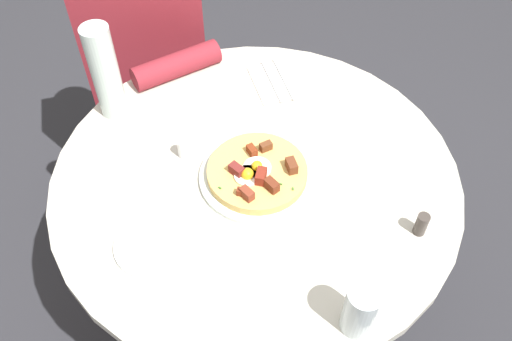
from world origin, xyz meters
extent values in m
plane|color=#2D2D33|center=(0.00, 0.00, 0.00)|extent=(6.00, 6.00, 0.00)
cylinder|color=beige|center=(0.00, 0.00, 0.73)|extent=(1.01, 1.01, 0.03)
cylinder|color=#333338|center=(0.00, 0.00, 0.36)|extent=(0.12, 0.12, 0.71)
cylinder|color=#333338|center=(0.00, 0.00, 0.01)|extent=(0.45, 0.45, 0.02)
cube|color=#2D2D33|center=(-0.20, 0.69, 0.23)|extent=(0.32, 0.28, 0.45)
cube|color=maroon|center=(-0.20, 0.69, 0.69)|extent=(0.38, 0.22, 0.48)
cylinder|color=maroon|center=(-0.12, 0.42, 0.77)|extent=(0.27, 0.14, 0.07)
cylinder|color=silver|center=(0.00, -0.02, 0.75)|extent=(0.28, 0.28, 0.01)
cylinder|color=#DCB25F|center=(0.00, -0.02, 0.76)|extent=(0.24, 0.24, 0.02)
cylinder|color=white|center=(0.00, -0.01, 0.78)|extent=(0.07, 0.07, 0.01)
sphere|color=yellow|center=(0.00, -0.01, 0.78)|extent=(0.03, 0.03, 0.03)
cylinder|color=white|center=(-0.03, -0.03, 0.78)|extent=(0.06, 0.06, 0.01)
sphere|color=yellow|center=(-0.03, -0.03, 0.78)|extent=(0.03, 0.03, 0.03)
cube|color=brown|center=(0.04, 0.04, 0.79)|extent=(0.03, 0.02, 0.02)
cube|color=maroon|center=(-0.05, -0.08, 0.79)|extent=(0.03, 0.02, 0.02)
cube|color=maroon|center=(0.00, -0.05, 0.79)|extent=(0.04, 0.04, 0.03)
cube|color=maroon|center=(0.00, 0.04, 0.79)|extent=(0.02, 0.03, 0.02)
cube|color=maroon|center=(0.02, -0.08, 0.79)|extent=(0.03, 0.04, 0.03)
cube|color=brown|center=(0.08, -0.04, 0.79)|extent=(0.02, 0.04, 0.03)
cube|color=maroon|center=(-0.05, -0.02, 0.79)|extent=(0.04, 0.04, 0.03)
cube|color=brown|center=(-0.04, -0.09, 0.79)|extent=(0.03, 0.04, 0.02)
cube|color=#387F2D|center=(0.04, -0.08, 0.78)|extent=(0.01, 0.01, 0.00)
cube|color=#387F2D|center=(-0.01, -0.02, 0.78)|extent=(0.01, 0.01, 0.00)
cube|color=#387F2D|center=(0.06, -0.10, 0.78)|extent=(0.00, 0.01, 0.00)
cube|color=#387F2D|center=(0.00, 0.05, 0.78)|extent=(0.01, 0.01, 0.00)
cube|color=#387F2D|center=(-0.10, -0.05, 0.78)|extent=(0.01, 0.01, 0.00)
cylinder|color=white|center=(-0.27, -0.15, 0.75)|extent=(0.17, 0.17, 0.01)
cube|color=white|center=(0.15, 0.31, 0.74)|extent=(0.15, 0.17, 0.00)
cube|color=silver|center=(0.17, 0.31, 0.75)|extent=(0.02, 0.18, 0.00)
cube|color=silver|center=(0.13, 0.31, 0.75)|extent=(0.02, 0.18, 0.00)
cylinder|color=silver|center=(0.10, -0.43, 0.81)|extent=(0.07, 0.07, 0.13)
cylinder|color=silver|center=(-0.31, 0.31, 0.88)|extent=(0.07, 0.07, 0.27)
cylinder|color=white|center=(-0.16, 0.10, 0.77)|extent=(0.03, 0.03, 0.05)
cylinder|color=#3F3833|center=(0.31, -0.26, 0.77)|extent=(0.03, 0.03, 0.06)
camera|label=1|loc=(-0.22, -0.84, 1.79)|focal=38.67mm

